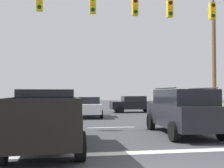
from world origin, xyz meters
TOP-DOWN VIEW (x-y plane):
  - stop_bar_stripe at (0.00, 2.96)m, footprint 15.86×0.45m
  - lane_dash_0 at (0.00, 8.96)m, footprint 2.50×0.15m
  - lane_dash_1 at (0.00, 15.80)m, footprint 2.50×0.15m
  - lane_dash_2 at (0.00, 21.65)m, footprint 2.50×0.15m
  - overhead_signal_span at (0.02, 9.09)m, footprint 18.90×0.31m
  - pickup_truck at (-3.01, 4.12)m, footprint 2.47×5.48m
  - suv_black at (2.72, 6.07)m, footprint 2.36×4.87m
  - distant_car_crossing_white at (-0.75, 15.29)m, footprint 2.26×4.42m
  - distant_car_far_parked at (3.79, 19.44)m, footprint 4.31×2.03m
  - utility_pole_mid_right at (10.13, 16.16)m, footprint 0.34×1.90m

SIDE VIEW (x-z plane):
  - stop_bar_stripe at x=0.00m, z-range 0.00..0.01m
  - lane_dash_0 at x=0.00m, z-range 0.00..0.01m
  - lane_dash_1 at x=0.00m, z-range 0.00..0.01m
  - lane_dash_2 at x=0.00m, z-range 0.00..0.01m
  - distant_car_crossing_white at x=-0.75m, z-range 0.03..1.55m
  - distant_car_far_parked at x=3.79m, z-range 0.03..1.55m
  - pickup_truck at x=-3.01m, z-range -0.01..1.94m
  - suv_black at x=2.72m, z-range 0.03..2.09m
  - overhead_signal_span at x=0.02m, z-range 0.64..8.67m
  - utility_pole_mid_right at x=10.13m, z-range -0.23..10.18m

